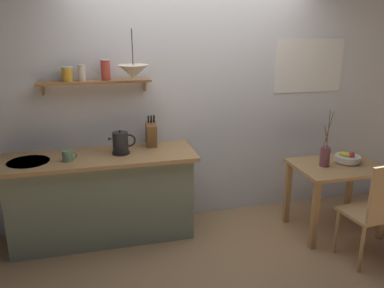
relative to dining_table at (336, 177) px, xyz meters
name	(u,v)px	position (x,y,z in m)	size (l,w,h in m)	color
ground_plane	(208,240)	(-1.33, 0.12, -0.59)	(14.00, 14.00, 0.00)	#A87F56
back_wall	(210,96)	(-1.12, 0.77, 0.76)	(6.80, 0.11, 2.70)	silver
kitchen_counter	(103,196)	(-2.33, 0.44, -0.14)	(1.83, 0.63, 0.89)	gray
wall_shelf	(91,78)	(-2.35, 0.61, 1.01)	(1.07, 0.20, 0.33)	#9E6B3D
dining_table	(336,177)	(0.00, 0.00, 0.00)	(0.87, 0.65, 0.73)	tan
dining_chair_near	(375,209)	(-0.02, -0.62, -0.05)	(0.44, 0.43, 0.98)	tan
fruit_bowl	(347,158)	(0.14, 0.04, 0.18)	(0.26, 0.26, 0.13)	silver
twig_vase	(325,156)	(-0.15, 0.01, 0.24)	(0.10, 0.10, 0.57)	brown
electric_kettle	(121,143)	(-2.12, 0.42, 0.40)	(0.26, 0.17, 0.24)	black
knife_block	(151,134)	(-1.80, 0.57, 0.43)	(0.10, 0.19, 0.34)	brown
coffee_mug_by_sink	(68,156)	(-2.61, 0.32, 0.35)	(0.14, 0.09, 0.10)	slate
pendant_lamp	(133,71)	(-1.98, 0.38, 1.09)	(0.28, 0.28, 0.44)	black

